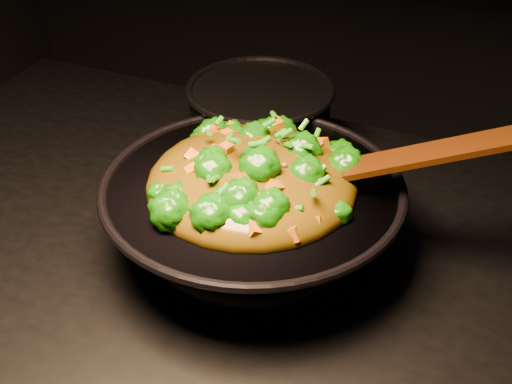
% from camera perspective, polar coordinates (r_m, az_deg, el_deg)
% --- Properties ---
extents(wok, '(0.43, 0.43, 0.10)m').
position_cam_1_polar(wok, '(0.90, -0.26, -2.22)').
color(wok, black).
rests_on(wok, stovetop).
extents(stir_fry, '(0.34, 0.34, 0.09)m').
position_cam_1_polar(stir_fry, '(0.85, -0.35, 2.88)').
color(stir_fry, '#156006').
rests_on(stir_fry, wok).
extents(spatula, '(0.27, 0.09, 0.11)m').
position_cam_1_polar(spatula, '(0.85, 11.05, 2.50)').
color(spatula, '#351108').
rests_on(spatula, wok).
extents(back_pot, '(0.27, 0.27, 0.12)m').
position_cam_1_polar(back_pot, '(1.09, 0.33, 5.66)').
color(back_pot, black).
rests_on(back_pot, stovetop).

